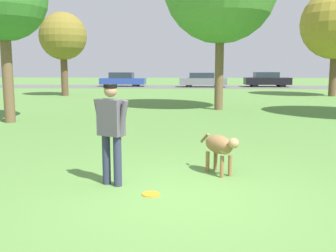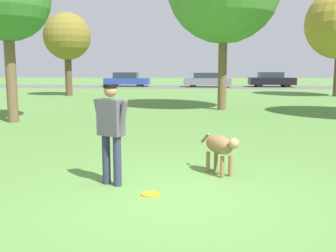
{
  "view_description": "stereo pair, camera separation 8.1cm",
  "coord_description": "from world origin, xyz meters",
  "px_view_note": "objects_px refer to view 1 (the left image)",
  "views": [
    {
      "loc": [
        0.24,
        -5.44,
        1.87
      ],
      "look_at": [
        -0.16,
        0.91,
        0.9
      ],
      "focal_mm": 42.0,
      "sensor_mm": 36.0,
      "label": 1
    },
    {
      "loc": [
        0.32,
        -5.43,
        1.87
      ],
      "look_at": [
        -0.16,
        0.91,
        0.9
      ],
      "focal_mm": 42.0,
      "sensor_mm": 36.0,
      "label": 2
    }
  ],
  "objects_px": {
    "tree_far_left": "(63,37)",
    "parked_car_blue": "(123,80)",
    "person": "(111,127)",
    "parked_car_black": "(267,80)",
    "dog": "(220,146)",
    "tree_far_right": "(336,24)",
    "parked_car_grey": "(203,80)",
    "frisbee": "(151,194)"
  },
  "relations": [
    {
      "from": "parked_car_blue",
      "to": "dog",
      "type": "bearing_deg",
      "value": -76.59
    },
    {
      "from": "dog",
      "to": "tree_far_left",
      "type": "bearing_deg",
      "value": 171.98
    },
    {
      "from": "parked_car_blue",
      "to": "parked_car_black",
      "type": "xyz_separation_m",
      "value": [
        13.38,
        -0.06,
        0.03
      ]
    },
    {
      "from": "person",
      "to": "parked_car_grey",
      "type": "bearing_deg",
      "value": 113.29
    },
    {
      "from": "tree_far_right",
      "to": "parked_car_black",
      "type": "xyz_separation_m",
      "value": [
        -2.04,
        11.19,
        -3.78
      ]
    },
    {
      "from": "frisbee",
      "to": "tree_far_left",
      "type": "height_order",
      "value": "tree_far_left"
    },
    {
      "from": "dog",
      "to": "parked_car_black",
      "type": "height_order",
      "value": "parked_car_black"
    },
    {
      "from": "dog",
      "to": "parked_car_grey",
      "type": "distance_m",
      "value": 29.3
    },
    {
      "from": "person",
      "to": "dog",
      "type": "height_order",
      "value": "person"
    },
    {
      "from": "tree_far_right",
      "to": "tree_far_left",
      "type": "height_order",
      "value": "tree_far_right"
    },
    {
      "from": "parked_car_blue",
      "to": "tree_far_left",
      "type": "bearing_deg",
      "value": -97.41
    },
    {
      "from": "tree_far_right",
      "to": "person",
      "type": "bearing_deg",
      "value": -117.24
    },
    {
      "from": "tree_far_right",
      "to": "dog",
      "type": "bearing_deg",
      "value": -113.84
    },
    {
      "from": "person",
      "to": "parked_car_black",
      "type": "xyz_separation_m",
      "value": [
        8.03,
        30.74,
        -0.27
      ]
    },
    {
      "from": "tree_far_left",
      "to": "parked_car_black",
      "type": "xyz_separation_m",
      "value": [
        14.97,
        11.94,
        -3.04
      ]
    },
    {
      "from": "person",
      "to": "parked_car_grey",
      "type": "height_order",
      "value": "person"
    },
    {
      "from": "tree_far_right",
      "to": "tree_far_left",
      "type": "bearing_deg",
      "value": -177.47
    },
    {
      "from": "tree_far_left",
      "to": "person",
      "type": "bearing_deg",
      "value": -69.73
    },
    {
      "from": "dog",
      "to": "parked_car_blue",
      "type": "xyz_separation_m",
      "value": [
        -7.1,
        30.07,
        0.14
      ]
    },
    {
      "from": "tree_far_left",
      "to": "parked_car_grey",
      "type": "height_order",
      "value": "tree_far_left"
    },
    {
      "from": "person",
      "to": "tree_far_left",
      "type": "height_order",
      "value": "tree_far_left"
    },
    {
      "from": "dog",
      "to": "frisbee",
      "type": "distance_m",
      "value": 1.67
    },
    {
      "from": "frisbee",
      "to": "parked_car_black",
      "type": "relative_size",
      "value": 0.06
    },
    {
      "from": "tree_far_left",
      "to": "frisbee",
      "type": "bearing_deg",
      "value": -68.43
    },
    {
      "from": "parked_car_black",
      "to": "dog",
      "type": "bearing_deg",
      "value": -102.7
    },
    {
      "from": "tree_far_right",
      "to": "parked_car_grey",
      "type": "relative_size",
      "value": 1.56
    },
    {
      "from": "tree_far_right",
      "to": "parked_car_blue",
      "type": "distance_m",
      "value": 19.46
    },
    {
      "from": "tree_far_left",
      "to": "parked_car_black",
      "type": "relative_size",
      "value": 1.27
    },
    {
      "from": "parked_car_grey",
      "to": "dog",
      "type": "bearing_deg",
      "value": -90.22
    },
    {
      "from": "tree_far_right",
      "to": "parked_car_black",
      "type": "distance_m",
      "value": 11.99
    },
    {
      "from": "person",
      "to": "tree_far_left",
      "type": "bearing_deg",
      "value": 137.63
    },
    {
      "from": "parked_car_blue",
      "to": "parked_car_grey",
      "type": "xyz_separation_m",
      "value": [
        7.49,
        -0.77,
        0.01
      ]
    },
    {
      "from": "tree_far_right",
      "to": "tree_far_left",
      "type": "distance_m",
      "value": 17.04
    },
    {
      "from": "dog",
      "to": "parked_car_grey",
      "type": "height_order",
      "value": "parked_car_grey"
    },
    {
      "from": "frisbee",
      "to": "parked_car_black",
      "type": "bearing_deg",
      "value": 76.72
    },
    {
      "from": "parked_car_blue",
      "to": "parked_car_grey",
      "type": "relative_size",
      "value": 0.98
    },
    {
      "from": "person",
      "to": "tree_far_right",
      "type": "relative_size",
      "value": 0.24
    },
    {
      "from": "frisbee",
      "to": "parked_car_blue",
      "type": "distance_m",
      "value": 31.82
    },
    {
      "from": "tree_far_left",
      "to": "parked_car_blue",
      "type": "distance_m",
      "value": 12.49
    },
    {
      "from": "parked_car_grey",
      "to": "parked_car_black",
      "type": "xyz_separation_m",
      "value": [
        5.89,
        0.72,
        0.02
      ]
    },
    {
      "from": "dog",
      "to": "parked_car_black",
      "type": "distance_m",
      "value": 30.66
    },
    {
      "from": "parked_car_grey",
      "to": "tree_far_left",
      "type": "bearing_deg",
      "value": -128.43
    }
  ]
}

